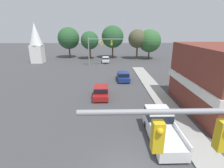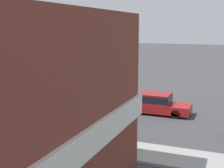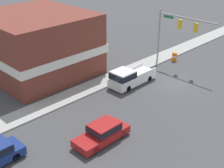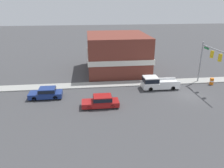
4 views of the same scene
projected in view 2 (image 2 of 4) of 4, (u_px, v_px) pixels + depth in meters
ground_plane at (4, 104)px, 26.28m from camera, size 200.00×200.00×0.00m
car_lead at (157, 103)px, 23.33m from camera, size 1.89×4.74×1.53m
pickup_truck_parked at (14, 106)px, 21.78m from camera, size 2.12×5.65×1.96m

